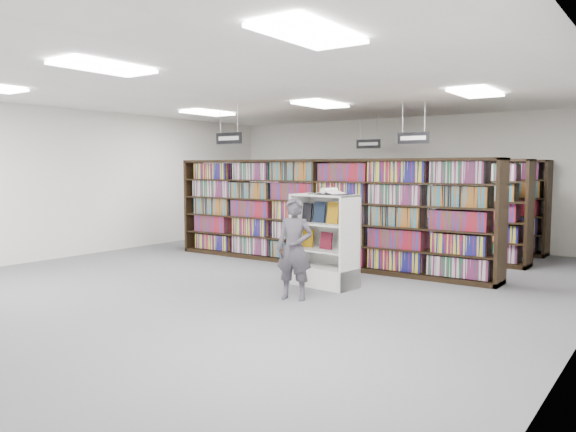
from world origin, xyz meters
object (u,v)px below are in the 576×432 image
Objects in this scene: endcap_display at (325,256)px; shopper at (294,249)px; open_book at (330,193)px; bookshelf_row_near at (320,212)px.

endcap_display reaches higher than shopper.
endcap_display is 1.05m from open_book.
endcap_display is at bearing 161.85° from open_book.
shopper is (1.24, -2.70, -0.30)m from bookshelf_row_near.
open_book is 0.46× the size of shopper.
endcap_display is 2.18× the size of open_book.
open_book is at bearing -53.81° from bookshelf_row_near.
endcap_display is at bearing -55.40° from bookshelf_row_near.
shopper is (0.12, -1.08, 0.26)m from endcap_display.
endcap_display is at bearing 80.36° from shopper.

